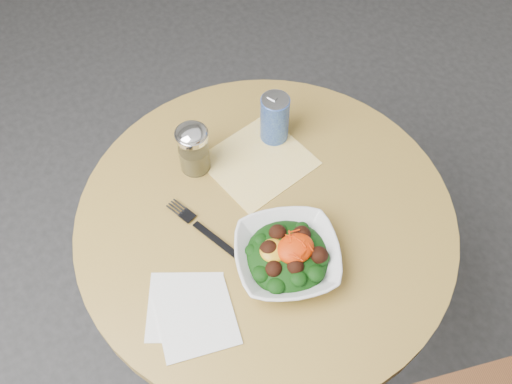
# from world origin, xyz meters

# --- Properties ---
(ground) EXTENTS (6.00, 6.00, 0.00)m
(ground) POSITION_xyz_m (0.00, 0.00, 0.00)
(ground) COLOR #2A2A2C
(ground) RESTS_ON ground
(table) EXTENTS (0.90, 0.90, 0.75)m
(table) POSITION_xyz_m (0.00, 0.00, 0.55)
(table) COLOR black
(table) RESTS_ON ground
(cloth_napkin) EXTENTS (0.27, 0.26, 0.00)m
(cloth_napkin) POSITION_xyz_m (0.07, 0.15, 0.75)
(cloth_napkin) COLOR #E3A60B
(cloth_napkin) RESTS_ON table
(paper_napkins) EXTENTS (0.22, 0.24, 0.00)m
(paper_napkins) POSITION_xyz_m (-0.26, -0.13, 0.75)
(paper_napkins) COLOR silver
(paper_napkins) RESTS_ON table
(salad_bowl) EXTENTS (0.30, 0.30, 0.09)m
(salad_bowl) POSITION_xyz_m (-0.02, -0.13, 0.78)
(salad_bowl) COLOR silver
(salad_bowl) RESTS_ON table
(fork) EXTENTS (0.09, 0.23, 0.00)m
(fork) POSITION_xyz_m (-0.15, 0.04, 0.76)
(fork) COLOR black
(fork) RESTS_ON table
(spice_shaker) EXTENTS (0.08, 0.08, 0.14)m
(spice_shaker) POSITION_xyz_m (-0.08, 0.21, 0.82)
(spice_shaker) COLOR silver
(spice_shaker) RESTS_ON table
(beverage_can) EXTENTS (0.07, 0.07, 0.14)m
(beverage_can) POSITION_xyz_m (0.14, 0.20, 0.82)
(beverage_can) COLOR #0D1E93
(beverage_can) RESTS_ON table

